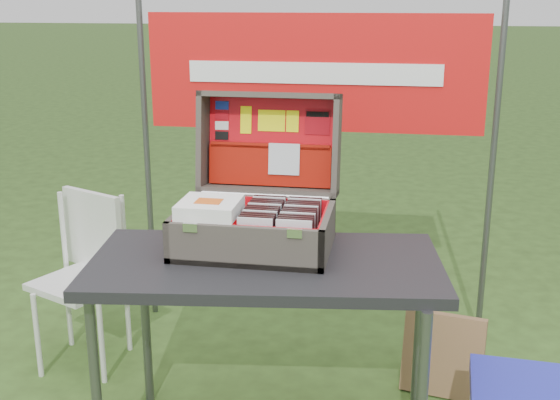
% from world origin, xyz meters
% --- Properties ---
extents(table, '(1.29, 0.76, 0.76)m').
position_xyz_m(table, '(-0.03, 0.02, 0.38)').
color(table, '#27262A').
rests_on(table, ground).
extents(table_top, '(1.29, 0.76, 0.04)m').
position_xyz_m(table_top, '(-0.03, 0.02, 0.74)').
color(table_top, '#27262A').
rests_on(table_top, ground).
extents(table_leg_fl, '(0.04, 0.04, 0.72)m').
position_xyz_m(table_leg_fl, '(-0.58, -0.22, 0.36)').
color(table_leg_fl, '#59595B').
rests_on(table_leg_fl, ground).
extents(table_leg_bl, '(0.04, 0.04, 0.72)m').
position_xyz_m(table_leg_bl, '(-0.58, 0.27, 0.36)').
color(table_leg_bl, '#59595B').
rests_on(table_leg_bl, ground).
extents(table_leg_br, '(0.04, 0.04, 0.72)m').
position_xyz_m(table_leg_br, '(0.52, 0.27, 0.36)').
color(table_leg_br, '#59595B').
rests_on(table_leg_br, ground).
extents(suitcase, '(0.55, 0.55, 0.53)m').
position_xyz_m(suitcase, '(-0.09, 0.18, 1.03)').
color(suitcase, '#494239').
rests_on(suitcase, table).
extents(suitcase_base_bottom, '(0.55, 0.39, 0.02)m').
position_xyz_m(suitcase_base_bottom, '(-0.09, 0.12, 0.78)').
color(suitcase_base_bottom, '#494239').
rests_on(suitcase_base_bottom, table_top).
extents(suitcase_base_wall_front, '(0.55, 0.02, 0.15)m').
position_xyz_m(suitcase_base_wall_front, '(-0.09, -0.06, 0.84)').
color(suitcase_base_wall_front, '#494239').
rests_on(suitcase_base_wall_front, table_top).
extents(suitcase_base_wall_back, '(0.55, 0.02, 0.15)m').
position_xyz_m(suitcase_base_wall_back, '(-0.09, 0.31, 0.84)').
color(suitcase_base_wall_back, '#494239').
rests_on(suitcase_base_wall_back, table_top).
extents(suitcase_base_wall_left, '(0.02, 0.39, 0.15)m').
position_xyz_m(suitcase_base_wall_left, '(-0.35, 0.12, 0.84)').
color(suitcase_base_wall_left, '#494239').
rests_on(suitcase_base_wall_left, table_top).
extents(suitcase_base_wall_right, '(0.02, 0.39, 0.15)m').
position_xyz_m(suitcase_base_wall_right, '(0.18, 0.12, 0.84)').
color(suitcase_base_wall_right, '#494239').
rests_on(suitcase_base_wall_right, table_top).
extents(suitcase_liner_floor, '(0.51, 0.35, 0.01)m').
position_xyz_m(suitcase_liner_floor, '(-0.09, 0.12, 0.79)').
color(suitcase_liner_floor, red).
rests_on(suitcase_liner_floor, suitcase_base_bottom).
extents(suitcase_latch_left, '(0.05, 0.01, 0.03)m').
position_xyz_m(suitcase_latch_left, '(-0.26, -0.08, 0.90)').
color(suitcase_latch_left, silver).
rests_on(suitcase_latch_left, suitcase_base_wall_front).
extents(suitcase_latch_right, '(0.05, 0.01, 0.03)m').
position_xyz_m(suitcase_latch_right, '(0.09, -0.08, 0.90)').
color(suitcase_latch_right, silver).
rests_on(suitcase_latch_right, suitcase_base_wall_front).
extents(suitcase_hinge, '(0.50, 0.02, 0.02)m').
position_xyz_m(suitcase_hinge, '(-0.09, 0.32, 0.91)').
color(suitcase_hinge, silver).
rests_on(suitcase_hinge, suitcase_base_wall_back).
extents(suitcase_lid_back, '(0.55, 0.08, 0.39)m').
position_xyz_m(suitcase_lid_back, '(-0.09, 0.48, 1.09)').
color(suitcase_lid_back, '#494239').
rests_on(suitcase_lid_back, suitcase_base_wall_back).
extents(suitcase_lid_rim_far, '(0.55, 0.15, 0.04)m').
position_xyz_m(suitcase_lid_rim_far, '(-0.09, 0.44, 1.28)').
color(suitcase_lid_rim_far, '#494239').
rests_on(suitcase_lid_rim_far, suitcase_lid_back).
extents(suitcase_lid_rim_near, '(0.55, 0.15, 0.04)m').
position_xyz_m(suitcase_lid_rim_near, '(-0.09, 0.39, 0.91)').
color(suitcase_lid_rim_near, '#494239').
rests_on(suitcase_lid_rim_near, suitcase_lid_back).
extents(suitcase_lid_rim_left, '(0.02, 0.20, 0.41)m').
position_xyz_m(suitcase_lid_rim_left, '(-0.35, 0.42, 1.10)').
color(suitcase_lid_rim_left, '#494239').
rests_on(suitcase_lid_rim_left, suitcase_lid_back).
extents(suitcase_lid_rim_right, '(0.02, 0.20, 0.41)m').
position_xyz_m(suitcase_lid_rim_right, '(0.18, 0.42, 1.10)').
color(suitcase_lid_rim_right, '#494239').
rests_on(suitcase_lid_rim_right, suitcase_lid_back).
extents(suitcase_lid_liner, '(0.50, 0.05, 0.34)m').
position_xyz_m(suitcase_lid_liner, '(-0.09, 0.47, 1.09)').
color(suitcase_lid_liner, red).
rests_on(suitcase_lid_liner, suitcase_lid_back).
extents(suitcase_liner_wall_front, '(0.51, 0.01, 0.13)m').
position_xyz_m(suitcase_liner_wall_front, '(-0.09, -0.05, 0.85)').
color(suitcase_liner_wall_front, red).
rests_on(suitcase_liner_wall_front, suitcase_base_bottom).
extents(suitcase_liner_wall_back, '(0.51, 0.01, 0.13)m').
position_xyz_m(suitcase_liner_wall_back, '(-0.09, 0.29, 0.85)').
color(suitcase_liner_wall_back, red).
rests_on(suitcase_liner_wall_back, suitcase_base_bottom).
extents(suitcase_liner_wall_left, '(0.01, 0.35, 0.13)m').
position_xyz_m(suitcase_liner_wall_left, '(-0.34, 0.12, 0.85)').
color(suitcase_liner_wall_left, red).
rests_on(suitcase_liner_wall_left, suitcase_base_bottom).
extents(suitcase_liner_wall_right, '(0.01, 0.35, 0.13)m').
position_xyz_m(suitcase_liner_wall_right, '(0.16, 0.12, 0.85)').
color(suitcase_liner_wall_right, red).
rests_on(suitcase_liner_wall_right, suitcase_base_bottom).
extents(suitcase_lid_pocket, '(0.49, 0.05, 0.16)m').
position_xyz_m(suitcase_lid_pocket, '(-0.09, 0.44, 1.00)').
color(suitcase_lid_pocket, '#921106').
rests_on(suitcase_lid_pocket, suitcase_lid_liner).
extents(suitcase_pocket_edge, '(0.48, 0.02, 0.02)m').
position_xyz_m(suitcase_pocket_edge, '(-0.09, 0.44, 1.08)').
color(suitcase_pocket_edge, '#921106').
rests_on(suitcase_pocket_edge, suitcase_lid_pocket).
extents(suitcase_pocket_cd, '(0.12, 0.03, 0.12)m').
position_xyz_m(suitcase_pocket_cd, '(-0.03, 0.42, 1.03)').
color(suitcase_pocket_cd, silver).
rests_on(suitcase_pocket_cd, suitcase_lid_pocket).
extents(lid_sticker_cc_a, '(0.05, 0.01, 0.03)m').
position_xyz_m(lid_sticker_cc_a, '(-0.29, 0.48, 1.23)').
color(lid_sticker_cc_a, '#1933B2').
rests_on(lid_sticker_cc_a, suitcase_lid_liner).
extents(lid_sticker_cc_b, '(0.05, 0.01, 0.03)m').
position_xyz_m(lid_sticker_cc_b, '(-0.29, 0.48, 1.19)').
color(lid_sticker_cc_b, '#A20812').
rests_on(lid_sticker_cc_b, suitcase_lid_liner).
extents(lid_sticker_cc_c, '(0.05, 0.01, 0.03)m').
position_xyz_m(lid_sticker_cc_c, '(-0.29, 0.47, 1.15)').
color(lid_sticker_cc_c, white).
rests_on(lid_sticker_cc_c, suitcase_lid_liner).
extents(lid_sticker_cc_d, '(0.05, 0.01, 0.03)m').
position_xyz_m(lid_sticker_cc_d, '(-0.29, 0.46, 1.11)').
color(lid_sticker_cc_d, black).
rests_on(lid_sticker_cc_d, suitcase_lid_liner).
extents(lid_card_neon_tall, '(0.04, 0.02, 0.11)m').
position_xyz_m(lid_card_neon_tall, '(-0.19, 0.47, 1.18)').
color(lid_card_neon_tall, '#ECED0B').
rests_on(lid_card_neon_tall, suitcase_lid_liner).
extents(lid_card_neon_main, '(0.11, 0.01, 0.08)m').
position_xyz_m(lid_card_neon_main, '(-0.09, 0.47, 1.18)').
color(lid_card_neon_main, '#ECED0B').
rests_on(lid_card_neon_main, suitcase_lid_liner).
extents(lid_card_neon_small, '(0.05, 0.01, 0.08)m').
position_xyz_m(lid_card_neon_small, '(-0.00, 0.47, 1.18)').
color(lid_card_neon_small, '#ECED0B').
rests_on(lid_card_neon_small, suitcase_lid_liner).
extents(lid_sticker_band, '(0.10, 0.02, 0.10)m').
position_xyz_m(lid_sticker_band, '(0.10, 0.47, 1.18)').
color(lid_sticker_band, '#A20812').
rests_on(lid_sticker_band, suitcase_lid_liner).
extents(lid_sticker_band_bar, '(0.09, 0.01, 0.02)m').
position_xyz_m(lid_sticker_band_bar, '(0.10, 0.48, 1.21)').
color(lid_sticker_band_bar, black).
rests_on(lid_sticker_band_bar, suitcase_lid_liner).
extents(cd_left_0, '(0.12, 0.01, 0.14)m').
position_xyz_m(cd_left_0, '(-0.05, -0.03, 0.86)').
color(cd_left_0, silver).
rests_on(cd_left_0, suitcase_liner_floor).
extents(cd_left_1, '(0.12, 0.01, 0.14)m').
position_xyz_m(cd_left_1, '(-0.05, -0.01, 0.86)').
color(cd_left_1, black).
rests_on(cd_left_1, suitcase_liner_floor).
extents(cd_left_2, '(0.12, 0.01, 0.14)m').
position_xyz_m(cd_left_2, '(-0.05, 0.01, 0.86)').
color(cd_left_2, black).
rests_on(cd_left_2, suitcase_liner_floor).
extents(cd_left_3, '(0.12, 0.01, 0.14)m').
position_xyz_m(cd_left_3, '(-0.05, 0.04, 0.86)').
color(cd_left_3, black).
rests_on(cd_left_3, suitcase_liner_floor).
extents(cd_left_4, '(0.12, 0.01, 0.14)m').
position_xyz_m(cd_left_4, '(-0.05, 0.06, 0.86)').
color(cd_left_4, silver).
rests_on(cd_left_4, suitcase_liner_floor).
extents(cd_left_5, '(0.12, 0.01, 0.14)m').
position_xyz_m(cd_left_5, '(-0.05, 0.08, 0.86)').
color(cd_left_5, black).
rests_on(cd_left_5, suitcase_liner_floor).
extents(cd_left_6, '(0.12, 0.01, 0.14)m').
position_xyz_m(cd_left_6, '(-0.05, 0.10, 0.86)').
color(cd_left_6, black).
rests_on(cd_left_6, suitcase_liner_floor).
extents(cd_left_7, '(0.12, 0.01, 0.14)m').
position_xyz_m(cd_left_7, '(-0.05, 0.12, 0.86)').
color(cd_left_7, black).
rests_on(cd_left_7, suitcase_liner_floor).
extents(cd_left_8, '(0.12, 0.01, 0.14)m').
position_xyz_m(cd_left_8, '(-0.05, 0.14, 0.86)').
color(cd_left_8, silver).
rests_on(cd_left_8, suitcase_liner_floor).
extents(cd_left_9, '(0.12, 0.01, 0.14)m').
position_xyz_m(cd_left_9, '(-0.05, 0.17, 0.86)').
color(cd_left_9, black).
rests_on(cd_left_9, suitcase_liner_floor).
extents(cd_left_10, '(0.12, 0.01, 0.14)m').
position_xyz_m(cd_left_10, '(-0.05, 0.19, 0.86)').
color(cd_left_10, black).
rests_on(cd_left_10, suitcase_liner_floor).
extents(cd_left_11, '(0.12, 0.01, 0.14)m').
position_xyz_m(cd_left_11, '(-0.05, 0.21, 0.86)').
color(cd_left_11, black).
rests_on(cd_left_11, suitcase_liner_floor).
extents(cd_left_12, '(0.12, 0.01, 0.14)m').
position_xyz_m(cd_left_12, '(-0.05, 0.23, 0.86)').
color(cd_left_12, silver).
rests_on(cd_left_12, suitcase_liner_floor).
extents(cd_left_13, '(0.12, 0.01, 0.14)m').
position_xyz_m(cd_left_13, '(-0.05, 0.25, 0.86)').
color(cd_left_13, black).
rests_on(cd_left_13, suitcase_liner_floor).
extents(cd_right_0, '(0.12, 0.01, 0.14)m').
position_xyz_m(cd_right_0, '(0.08, -0.03, 0.86)').
color(cd_right_0, silver).
rests_on(cd_right_0, suitcase_liner_floor).
extents(cd_right_1, '(0.12, 0.01, 0.14)m').
position_xyz_m(cd_right_1, '(0.08, -0.01, 0.86)').
color(cd_right_1, black).
rests_on(cd_right_1, suitcase_liner_floor).
extents(cd_right_2, '(0.12, 0.01, 0.14)m').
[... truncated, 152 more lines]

